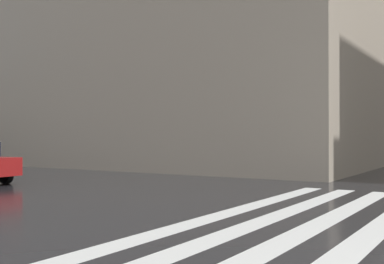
{
  "coord_description": "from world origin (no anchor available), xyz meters",
  "views": [
    {
      "loc": [
        -4.03,
        1.06,
        1.62
      ],
      "look_at": [
        7.81,
        8.52,
        1.73
      ],
      "focal_mm": 44.92,
      "sensor_mm": 36.0,
      "label": 1
    }
  ],
  "objects": []
}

